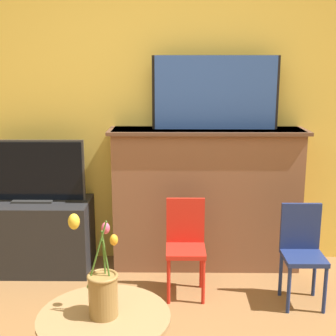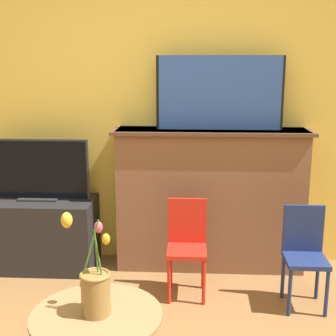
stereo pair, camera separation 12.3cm
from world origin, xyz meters
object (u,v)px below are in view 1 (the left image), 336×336
chair_red (186,241)px  chair_blue (302,248)px  tv_monitor (32,172)px  vase_tulips (102,288)px  painting (215,93)px

chair_red → chair_blue: bearing=-8.2°
tv_monitor → vase_tulips: size_ratio=1.61×
painting → vase_tulips: bearing=-112.7°
vase_tulips → chair_blue: bearing=38.9°
tv_monitor → vase_tulips: 1.60m
vase_tulips → chair_red: bearing=68.8°
painting → tv_monitor: (-1.35, -0.08, -0.58)m
chair_red → painting: bearing=64.0°
painting → chair_red: 1.09m
painting → tv_monitor: painting is taller
vase_tulips → tv_monitor: bearing=117.0°
painting → chair_blue: 1.24m
painting → chair_blue: size_ratio=1.40×
chair_red → tv_monitor: bearing=162.0°
painting → chair_red: bearing=-116.0°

